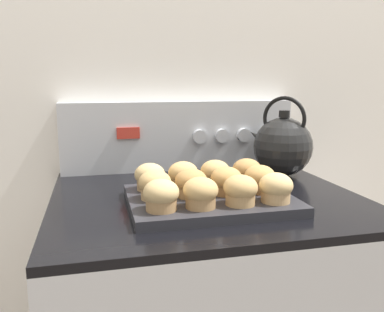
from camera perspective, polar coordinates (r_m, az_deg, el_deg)
name	(u,v)px	position (r m, az deg, el deg)	size (l,w,h in m)	color
wall_back	(176,81)	(1.31, -2.24, 10.45)	(8.00, 0.05, 2.40)	white
control_panel	(181,136)	(1.27, -1.62, 2.88)	(0.72, 0.07, 0.21)	#B7BABF
muffin_pan	(210,200)	(0.92, 2.48, -6.18)	(0.36, 0.28, 0.02)	#28282D
muffin_r0_c0	(161,195)	(0.81, -4.35, -5.55)	(0.07, 0.07, 0.06)	#A37A4C
muffin_r0_c1	(201,193)	(0.83, 1.21, -5.23)	(0.07, 0.07, 0.06)	#A37A4C
muffin_r0_c2	(240,190)	(0.85, 6.82, -4.82)	(0.07, 0.07, 0.06)	tan
muffin_r0_c3	(276,188)	(0.88, 11.69, -4.43)	(0.07, 0.07, 0.06)	tan
muffin_r1_c0	(155,185)	(0.89, -5.22, -4.11)	(0.07, 0.07, 0.06)	tan
muffin_r1_c1	(191,183)	(0.90, -0.12, -3.87)	(0.07, 0.07, 0.06)	tan
muffin_r1_c2	(226,181)	(0.92, 4.85, -3.54)	(0.07, 0.07, 0.06)	olive
muffin_r1_c3	(260,179)	(0.95, 9.49, -3.22)	(0.07, 0.07, 0.06)	olive
muffin_r2_c0	(150,177)	(0.96, -5.94, -2.94)	(0.07, 0.07, 0.06)	#A37A4C
muffin_r2_c1	(183,175)	(0.98, -1.25, -2.68)	(0.07, 0.07, 0.06)	#A37A4C
muffin_r2_c2	(215,173)	(1.00, 3.26, -2.43)	(0.07, 0.07, 0.06)	tan
muffin_r2_c3	(247,172)	(1.02, 7.69, -2.19)	(0.07, 0.07, 0.06)	tan
tea_kettle	(283,146)	(1.21, 12.59, 1.44)	(0.18, 0.18, 0.23)	black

